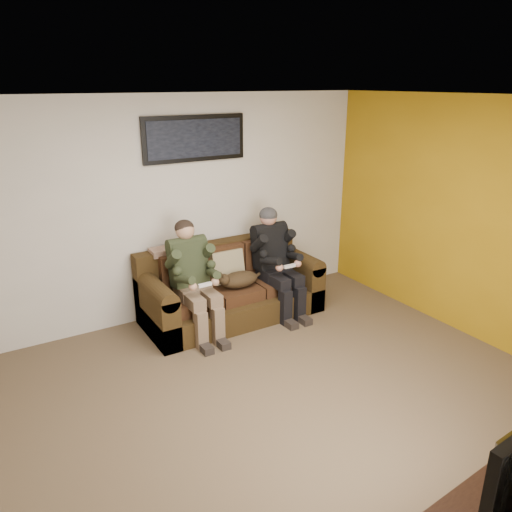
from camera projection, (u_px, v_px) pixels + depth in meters
floor at (286, 402)px, 4.47m from camera, size 5.00×5.00×0.00m
ceiling at (293, 98)px, 3.61m from camera, size 5.00×5.00×0.00m
wall_back at (179, 209)px, 5.85m from camera, size 5.00×0.00×5.00m
wall_right at (483, 223)px, 5.26m from camera, size 0.00×4.50×4.50m
accent_wall_right at (483, 223)px, 5.26m from camera, size 0.00×4.50×4.50m
sofa at (229, 290)px, 6.04m from camera, size 2.12×0.91×0.87m
throw_pillow at (227, 267)px, 5.98m from camera, size 0.40×0.19×0.40m
throw_blanket at (169, 250)px, 5.76m from camera, size 0.43×0.21×0.08m
person_left at (193, 273)px, 5.50m from camera, size 0.51×0.87×1.28m
person_right at (275, 256)px, 6.03m from camera, size 0.51×0.86×1.29m
cat at (238, 279)px, 5.83m from camera, size 0.66×0.26×0.24m
framed_poster at (195, 138)px, 5.67m from camera, size 1.25×0.05×0.52m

